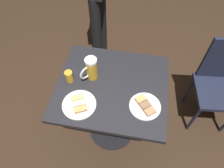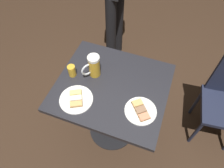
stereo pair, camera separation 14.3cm
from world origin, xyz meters
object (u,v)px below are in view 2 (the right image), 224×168
plate_near (141,111)px  beer_glass_small (72,71)px  plate_far (76,99)px  beer_mug (94,66)px

plate_near → beer_glass_small: bearing=167.6°
plate_near → plate_far: size_ratio=0.92×
beer_mug → beer_glass_small: size_ratio=1.99×
beer_glass_small → beer_mug: bearing=22.0°
plate_far → beer_mug: size_ratio=1.27×
plate_near → beer_glass_small: beer_glass_small is taller
beer_glass_small → plate_near: bearing=-12.4°
plate_near → plate_far: bearing=-171.3°
plate_far → beer_mug: 0.26m
plate_far → beer_glass_small: bearing=122.7°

